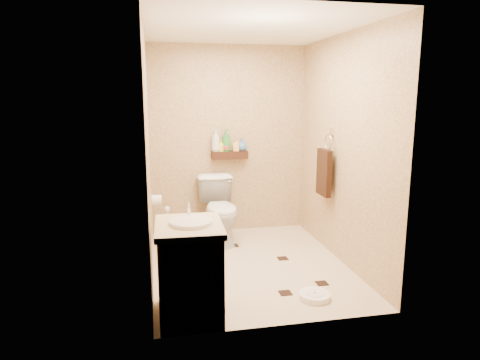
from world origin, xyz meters
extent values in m
plane|color=beige|center=(0.00, 0.00, 0.00)|extent=(2.50, 2.50, 0.00)
cube|color=tan|center=(0.00, 1.25, 1.20)|extent=(2.00, 0.04, 2.40)
cube|color=tan|center=(0.00, -1.25, 1.20)|extent=(2.00, 0.04, 2.40)
cube|color=tan|center=(-1.00, 0.00, 1.20)|extent=(0.04, 2.50, 2.40)
cube|color=tan|center=(1.00, 0.00, 1.20)|extent=(0.04, 2.50, 2.40)
cube|color=white|center=(0.00, 0.00, 2.40)|extent=(2.00, 2.50, 0.02)
cube|color=#37190F|center=(0.00, 1.17, 1.02)|extent=(0.46, 0.14, 0.10)
cube|color=black|center=(-0.37, -0.20, 0.00)|extent=(0.11, 0.11, 0.01)
cube|color=black|center=(0.40, 0.09, 0.00)|extent=(0.11, 0.11, 0.01)
cube|color=black|center=(0.18, -0.72, 0.00)|extent=(0.11, 0.11, 0.01)
cube|color=black|center=(-0.51, 0.52, 0.00)|extent=(0.11, 0.11, 0.01)
cube|color=black|center=(0.58, -0.60, 0.00)|extent=(0.11, 0.11, 0.01)
cube|color=black|center=(-0.05, 0.61, 0.00)|extent=(0.11, 0.11, 0.01)
imported|color=white|center=(-0.18, 0.83, 0.39)|extent=(0.49, 0.80, 0.79)
cube|color=brown|center=(-0.70, -0.95, 0.36)|extent=(0.50, 0.61, 0.73)
cube|color=#CAB992|center=(-0.70, -0.95, 0.75)|extent=(0.54, 0.65, 0.05)
cylinder|color=silver|center=(-0.68, -0.95, 0.78)|extent=(0.34, 0.34, 0.05)
cylinder|color=silver|center=(-0.68, -0.74, 0.84)|extent=(0.03, 0.03, 0.11)
cylinder|color=white|center=(0.40, -0.87, 0.03)|extent=(0.32, 0.32, 0.05)
cylinder|color=white|center=(0.40, -0.87, 0.05)|extent=(0.17, 0.17, 0.01)
cylinder|color=#1B6C6B|center=(-0.82, 1.01, 0.05)|extent=(0.10, 0.10, 0.11)
cylinder|color=white|center=(-0.82, 1.01, 0.25)|extent=(0.02, 0.02, 0.30)
sphere|color=white|center=(-0.82, 1.01, 0.39)|extent=(0.07, 0.07, 0.07)
cube|color=silver|center=(0.98, 0.25, 1.38)|extent=(0.03, 0.06, 0.08)
torus|color=silver|center=(0.95, 0.25, 1.26)|extent=(0.02, 0.19, 0.19)
cube|color=black|center=(0.91, 0.25, 0.92)|extent=(0.06, 0.30, 0.52)
cylinder|color=white|center=(-0.94, 0.65, 0.60)|extent=(0.11, 0.11, 0.11)
cylinder|color=silver|center=(-0.98, 0.65, 0.66)|extent=(0.04, 0.02, 0.02)
imported|color=silver|center=(-0.18, 1.17, 1.21)|extent=(0.15, 0.15, 0.28)
imported|color=yellow|center=(-0.11, 1.17, 1.14)|extent=(0.09, 0.09, 0.15)
imported|color=red|center=(-0.05, 1.17, 1.14)|extent=(0.15, 0.15, 0.14)
imported|color=#2D8931|center=(-0.05, 1.17, 1.21)|extent=(0.13, 0.13, 0.28)
imported|color=#FDBD54|center=(0.09, 1.17, 1.15)|extent=(0.09, 0.09, 0.16)
imported|color=#4169A4|center=(0.16, 1.17, 1.15)|extent=(0.17, 0.17, 0.16)
camera|label=1|loc=(-0.94, -4.18, 1.76)|focal=32.00mm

